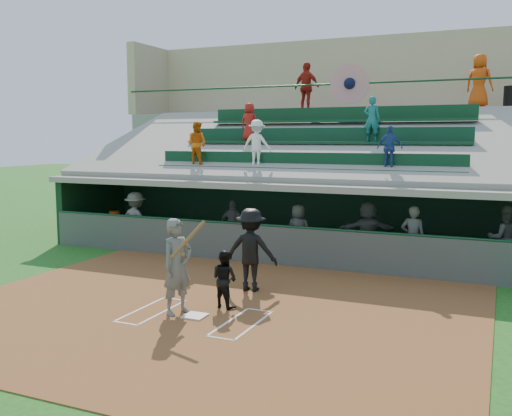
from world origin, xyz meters
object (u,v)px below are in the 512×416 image
at_px(catcher, 224,279).
at_px(white_table, 115,231).
at_px(home_plate, 195,316).
at_px(trash_bin, 511,97).
at_px(water_cooler, 114,216).
at_px(batter_at_plate, 177,266).

height_order(catcher, white_table, catcher).
xyz_separation_m(home_plate, trash_bin, (5.65, 13.27, 4.97)).
bearing_deg(water_cooler, white_table, 128.13).
relative_size(batter_at_plate, catcher, 1.60).
distance_m(home_plate, catcher, 1.04).
bearing_deg(home_plate, catcher, 73.01).
xyz_separation_m(home_plate, white_table, (-6.69, 6.21, 0.34)).
bearing_deg(catcher, trash_bin, -97.40).
xyz_separation_m(catcher, water_cooler, (-6.88, 5.32, 0.26)).
height_order(home_plate, trash_bin, trash_bin).
relative_size(batter_at_plate, water_cooler, 5.42).
bearing_deg(water_cooler, catcher, -37.71).
distance_m(home_plate, water_cooler, 9.07).
bearing_deg(trash_bin, white_table, -150.24).
height_order(home_plate, batter_at_plate, batter_at_plate).
distance_m(catcher, white_table, 8.80).
bearing_deg(white_table, home_plate, -42.39).
bearing_deg(catcher, batter_at_plate, 64.84).
distance_m(batter_at_plate, white_table, 8.81).
relative_size(home_plate, white_table, 0.56).
xyz_separation_m(batter_at_plate, trash_bin, (6.07, 13.22, 4.01)).
relative_size(batter_at_plate, white_table, 2.55).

